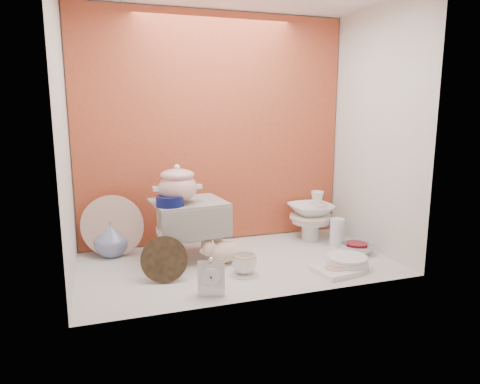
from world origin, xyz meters
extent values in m
plane|color=silver|center=(0.00, 0.00, 0.00)|extent=(1.80, 1.80, 0.00)
cube|color=#C24130|center=(0.00, 0.50, 0.75)|extent=(1.80, 0.06, 1.50)
cube|color=silver|center=(-0.90, 0.00, 0.75)|extent=(0.06, 1.00, 1.50)
cube|color=silver|center=(0.90, 0.00, 0.75)|extent=(0.06, 1.00, 1.50)
cylinder|color=#091048|center=(-0.37, 0.08, 0.38)|extent=(0.20, 0.20, 0.06)
imported|color=silver|center=(-0.69, 0.37, 0.11)|extent=(0.21, 0.21, 0.22)
cube|color=silver|center=(-0.26, -0.38, 0.10)|extent=(0.14, 0.08, 0.19)
ellipsoid|color=beige|center=(-0.08, 0.03, 0.07)|extent=(0.28, 0.24, 0.14)
cylinder|color=white|center=(-0.02, -0.18, 0.01)|extent=(0.19, 0.19, 0.01)
imported|color=white|center=(-0.02, -0.18, 0.06)|extent=(0.17, 0.17, 0.11)
cube|color=white|center=(0.46, -0.32, 0.01)|extent=(0.24, 0.24, 0.03)
cylinder|color=white|center=(0.56, -0.28, 0.04)|extent=(0.29, 0.29, 0.07)
imported|color=silver|center=(0.76, -0.07, 0.03)|extent=(0.26, 0.26, 0.06)
cylinder|color=silver|center=(0.72, 0.10, 0.09)|extent=(0.09, 0.09, 0.18)
camera|label=1|loc=(-0.75, -2.29, 0.90)|focal=32.47mm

